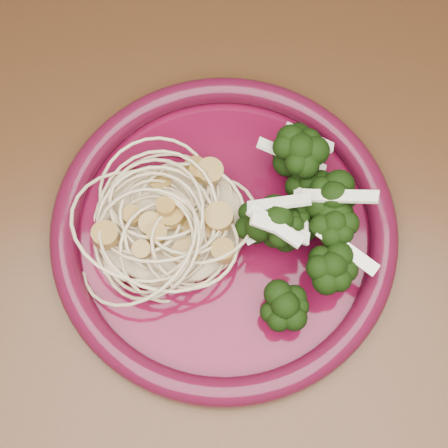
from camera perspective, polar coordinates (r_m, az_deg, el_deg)
name	(u,v)px	position (r m, az deg, el deg)	size (l,w,h in m)	color
dining_table	(272,278)	(0.59, 4.46, -4.98)	(1.20, 0.80, 0.75)	#472814
dinner_plate	(224,228)	(0.49, 0.00, -0.41)	(0.30, 0.30, 0.02)	#4E081E
spaghetti_pile	(171,219)	(0.49, -4.83, 0.48)	(0.12, 0.10, 0.03)	#CDB98D
scallop_cluster	(168,204)	(0.46, -5.14, 1.87)	(0.10, 0.10, 0.03)	#A27F39
broccoli_pile	(290,227)	(0.47, 6.06, -0.26)	(0.08, 0.13, 0.05)	black
onion_garnish	(294,213)	(0.45, 6.42, 1.03)	(0.06, 0.08, 0.05)	white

